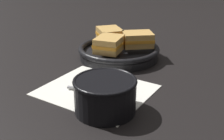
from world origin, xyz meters
TOP-DOWN VIEW (x-y plane):
  - ground_plane at (0.00, 0.00)m, footprint 4.00×4.00m
  - napkin at (0.01, -0.03)m, footprint 0.30×0.26m
  - soup_bowl at (0.09, -0.09)m, footprint 0.14×0.14m
  - spoon at (0.05, -0.02)m, footprint 0.16×0.09m
  - skillet at (-0.10, 0.20)m, footprint 0.32×0.31m
  - sandwich_near_left at (-0.09, 0.14)m, footprint 0.11×0.12m
  - sandwich_near_right at (-0.06, 0.24)m, footprint 0.12×0.12m
  - sandwich_far_left at (-0.16, 0.22)m, footprint 0.12×0.12m

SIDE VIEW (x-z plane):
  - ground_plane at x=0.00m, z-range 0.00..0.00m
  - napkin at x=0.01m, z-range 0.00..0.00m
  - spoon at x=0.05m, z-range 0.00..0.01m
  - skillet at x=-0.10m, z-range 0.00..0.04m
  - soup_bowl at x=0.09m, z-range 0.01..0.08m
  - sandwich_near_left at x=-0.09m, z-range 0.04..0.09m
  - sandwich_near_right at x=-0.06m, z-range 0.04..0.09m
  - sandwich_far_left at x=-0.16m, z-range 0.04..0.09m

